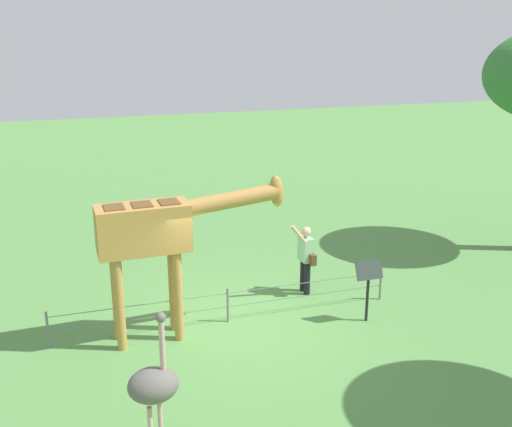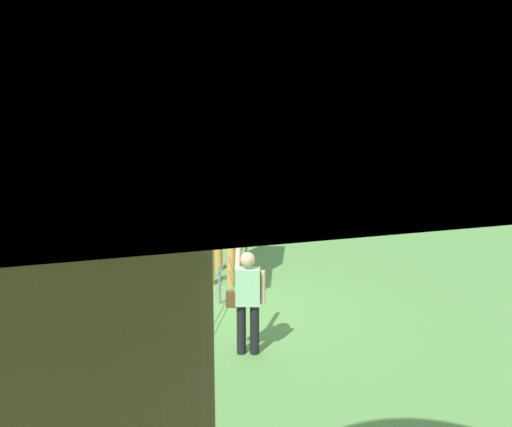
# 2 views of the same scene
# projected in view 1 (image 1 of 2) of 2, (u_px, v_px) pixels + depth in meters

# --- Properties ---
(ground_plane) EXTENTS (60.00, 60.00, 0.00)m
(ground_plane) POSITION_uv_depth(u_px,v_px,m) (230.00, 325.00, 12.27)
(ground_plane) COLOR #568E47
(giraffe) EXTENTS (3.66, 0.76, 3.07)m
(giraffe) POSITION_uv_depth(u_px,v_px,m) (159.00, 234.00, 11.19)
(giraffe) COLOR #BC8942
(giraffe) RESTS_ON ground_plane
(visitor) EXTENTS (0.60, 0.58, 1.73)m
(visitor) POSITION_uv_depth(u_px,v_px,m) (306.00, 256.00, 13.47)
(visitor) COLOR black
(visitor) RESTS_ON ground_plane
(ostrich) EXTENTS (0.70, 0.56, 2.25)m
(ostrich) POSITION_uv_depth(u_px,v_px,m) (154.00, 385.00, 8.17)
(ostrich) COLOR #CC9E93
(ostrich) RESTS_ON ground_plane
(info_sign) EXTENTS (0.56, 0.21, 1.32)m
(info_sign) POSITION_uv_depth(u_px,v_px,m) (368.00, 278.00, 12.17)
(info_sign) COLOR black
(info_sign) RESTS_ON ground_plane
(wire_fence) EXTENTS (7.05, 0.05, 0.75)m
(wire_fence) POSITION_uv_depth(u_px,v_px,m) (228.00, 304.00, 12.29)
(wire_fence) COLOR slate
(wire_fence) RESTS_ON ground_plane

